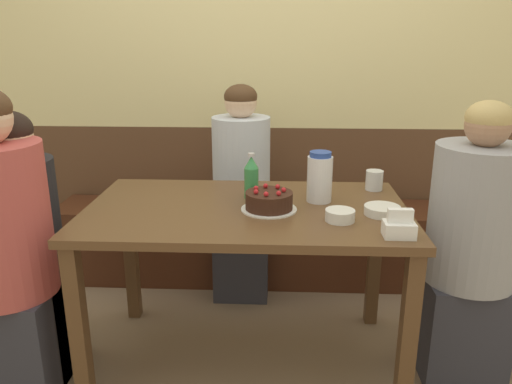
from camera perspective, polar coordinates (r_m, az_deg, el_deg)
ground_plane at (r=2.44m, az=-1.01°, el=-18.45°), size 12.00×12.00×0.00m
back_wall at (r=3.03m, az=0.19°, el=14.02°), size 4.80×0.04×2.50m
bench_seat at (r=3.05m, az=-0.02°, el=-5.77°), size 2.37×0.38×0.46m
dining_table at (r=2.12m, az=-1.10°, el=-4.18°), size 1.34×0.79×0.74m
birthday_cake at (r=2.04m, az=1.50°, el=-1.04°), size 0.23×0.23×0.10m
water_pitcher at (r=2.15m, az=7.29°, el=1.68°), size 0.11×0.11×0.22m
soju_bottle at (r=2.18m, az=-0.54°, el=1.73°), size 0.06×0.06×0.20m
napkin_holder at (r=1.84m, az=16.05°, el=-3.83°), size 0.11×0.08×0.11m
bowl_soup_white at (r=1.95m, az=9.57°, el=-2.65°), size 0.11×0.11×0.04m
bowl_rice_small at (r=2.06m, az=14.22°, el=-2.04°), size 0.14×0.14×0.04m
glass_water_tall at (r=2.38m, az=13.36°, el=1.32°), size 0.08×0.08×0.09m
person_teal_shirt at (r=2.18m, az=-26.86°, el=-5.95°), size 0.38×0.38×1.26m
person_pale_blue_shirt at (r=2.78m, az=-1.66°, el=-0.96°), size 0.31×0.34×1.19m
person_grey_tee at (r=2.25m, az=23.35°, el=-6.04°), size 0.37×0.37×1.20m
person_dark_striped at (r=2.33m, az=-24.94°, el=-6.46°), size 0.34×0.32×1.15m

